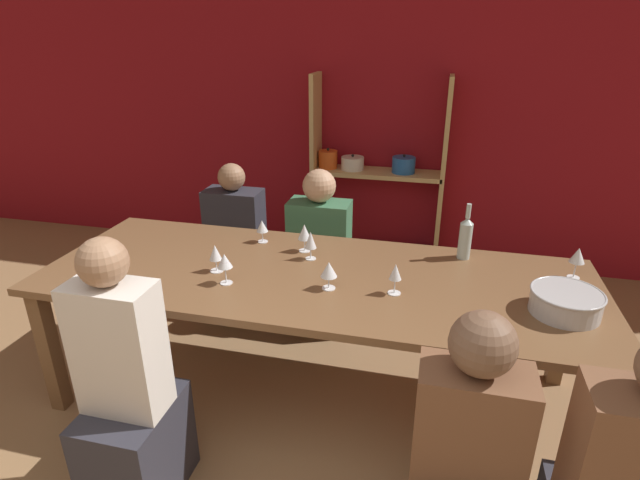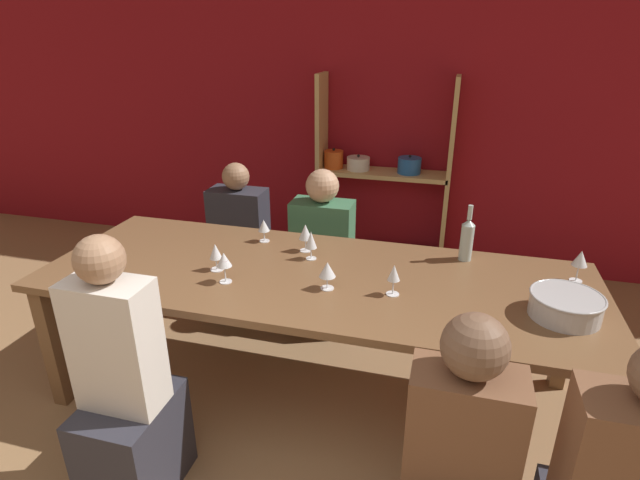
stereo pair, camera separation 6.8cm
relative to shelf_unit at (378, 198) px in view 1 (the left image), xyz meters
The scene contains 17 objects.
wall_back_red 0.80m from the shelf_unit, 141.27° to the left, with size 8.80×0.06×2.70m.
shelf_unit is the anchor object (origin of this frame).
dining_table 1.85m from the shelf_unit, 92.85° to the right, with size 2.87×1.04×0.77m.
mixing_bowl 2.25m from the shelf_unit, 60.94° to the right, with size 0.31×0.31×0.11m.
wine_bottle_green 1.62m from the shelf_unit, 65.53° to the right, with size 0.07×0.07×0.32m.
wine_glass_red_a 1.70m from the shelf_unit, 95.55° to the right, with size 0.06×0.06×0.16m.
wine_glass_white_a 2.00m from the shelf_unit, 80.44° to the right, with size 0.06×0.06×0.16m.
wine_glass_red_b 2.13m from the shelf_unit, 103.74° to the right, with size 0.08×0.08×0.16m.
wine_glass_empty_a 2.00m from the shelf_unit, 89.68° to the right, with size 0.08×0.08×0.14m.
wine_glass_white_b 1.61m from the shelf_unit, 108.53° to the right, with size 0.07×0.07×0.14m.
wine_glass_empty_b 1.61m from the shelf_unit, 98.09° to the right, with size 0.07×0.07×0.16m.
wine_glass_red_c 2.05m from the shelf_unit, 107.40° to the right, with size 0.07×0.07×0.15m.
wine_glass_white_c 2.00m from the shelf_unit, 52.48° to the right, with size 0.08×0.08×0.17m.
person_far_a 1.35m from the shelf_unit, 134.08° to the right, with size 0.41×0.51×1.10m.
person_near_b 2.74m from the shelf_unit, 75.68° to the right, with size 0.39×0.49×1.12m.
person_far_b 1.08m from the shelf_unit, 104.77° to the right, with size 0.42×0.52×1.11m.
person_near_c 2.76m from the shelf_unit, 104.61° to the right, with size 0.34×0.43×1.25m.
Camera 1 is at (0.73, -0.47, 1.95)m, focal length 28.00 mm.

